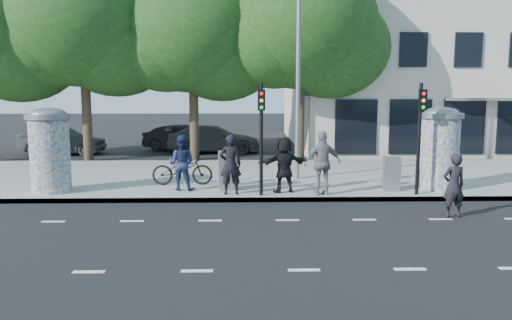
{
  "coord_description": "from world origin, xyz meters",
  "views": [
    {
      "loc": [
        -1.11,
        -11.12,
        3.35
      ],
      "look_at": [
        -0.77,
        3.5,
        1.28
      ],
      "focal_mm": 35.0,
      "sensor_mm": 36.0,
      "label": 1
    }
  ],
  "objects_px": {
    "cabinet_right": "(391,174)",
    "bicycle": "(182,169)",
    "ad_column_left": "(50,148)",
    "ped_f": "(284,165)",
    "cabinet_left": "(228,170)",
    "car_left": "(63,140)",
    "street_lamp": "(299,48)",
    "car_mid": "(182,138)",
    "ped_e": "(323,163)",
    "car_right": "(213,139)",
    "traffic_pole_near": "(261,127)",
    "traffic_pole_far": "(420,127)",
    "ped_b": "(231,164)",
    "ad_column_right": "(440,146)",
    "ped_c": "(182,163)",
    "man_road": "(454,186)"
  },
  "relations": [
    {
      "from": "ad_column_left",
      "to": "cabinet_right",
      "type": "xyz_separation_m",
      "value": [
        10.78,
        -0.03,
        -0.85
      ]
    },
    {
      "from": "ad_column_left",
      "to": "car_right",
      "type": "distance_m",
      "value": 12.04
    },
    {
      "from": "man_road",
      "to": "cabinet_right",
      "type": "xyz_separation_m",
      "value": [
        -0.82,
        2.82,
        -0.16
      ]
    },
    {
      "from": "street_lamp",
      "to": "ped_e",
      "type": "relative_size",
      "value": 4.08
    },
    {
      "from": "ped_b",
      "to": "man_road",
      "type": "relative_size",
      "value": 1.09
    },
    {
      "from": "ped_b",
      "to": "ped_e",
      "type": "xyz_separation_m",
      "value": [
        2.81,
        -0.15,
        0.05
      ]
    },
    {
      "from": "ped_b",
      "to": "ad_column_right",
      "type": "bearing_deg",
      "value": 178.78
    },
    {
      "from": "cabinet_left",
      "to": "car_left",
      "type": "relative_size",
      "value": 0.29
    },
    {
      "from": "ped_e",
      "to": "cabinet_left",
      "type": "relative_size",
      "value": 1.57
    },
    {
      "from": "ad_column_right",
      "to": "ped_b",
      "type": "xyz_separation_m",
      "value": [
        -6.74,
        -0.7,
        -0.46
      ]
    },
    {
      "from": "ped_e",
      "to": "bicycle",
      "type": "distance_m",
      "value": 4.82
    },
    {
      "from": "cabinet_left",
      "to": "car_right",
      "type": "height_order",
      "value": "car_right"
    },
    {
      "from": "ped_e",
      "to": "car_mid",
      "type": "bearing_deg",
      "value": -76.3
    },
    {
      "from": "ad_column_right",
      "to": "car_left",
      "type": "distance_m",
      "value": 18.87
    },
    {
      "from": "ad_column_right",
      "to": "ped_c",
      "type": "bearing_deg",
      "value": -179.92
    },
    {
      "from": "car_left",
      "to": "ped_e",
      "type": "bearing_deg",
      "value": -130.45
    },
    {
      "from": "car_mid",
      "to": "ped_f",
      "type": "bearing_deg",
      "value": -138.08
    },
    {
      "from": "ped_c",
      "to": "car_right",
      "type": "height_order",
      "value": "ped_c"
    },
    {
      "from": "ad_column_left",
      "to": "traffic_pole_far",
      "type": "distance_m",
      "value": 11.44
    },
    {
      "from": "ad_column_left",
      "to": "traffic_pole_far",
      "type": "xyz_separation_m",
      "value": [
        11.4,
        -0.71,
        0.69
      ]
    },
    {
      "from": "ad_column_left",
      "to": "bicycle",
      "type": "height_order",
      "value": "ad_column_left"
    },
    {
      "from": "car_left",
      "to": "car_right",
      "type": "height_order",
      "value": "car_left"
    },
    {
      "from": "car_left",
      "to": "car_right",
      "type": "relative_size",
      "value": 0.88
    },
    {
      "from": "ad_column_right",
      "to": "ped_e",
      "type": "height_order",
      "value": "ad_column_right"
    },
    {
      "from": "street_lamp",
      "to": "car_mid",
      "type": "distance_m",
      "value": 11.71
    },
    {
      "from": "traffic_pole_near",
      "to": "ped_c",
      "type": "height_order",
      "value": "traffic_pole_near"
    },
    {
      "from": "traffic_pole_far",
      "to": "bicycle",
      "type": "height_order",
      "value": "traffic_pole_far"
    },
    {
      "from": "ad_column_left",
      "to": "ped_f",
      "type": "distance_m",
      "value": 7.35
    },
    {
      "from": "ad_column_right",
      "to": "ped_f",
      "type": "xyz_separation_m",
      "value": [
        -5.07,
        -0.44,
        -0.51
      ]
    },
    {
      "from": "traffic_pole_near",
      "to": "ped_b",
      "type": "bearing_deg",
      "value": 167.4
    },
    {
      "from": "ad_column_left",
      "to": "ped_e",
      "type": "relative_size",
      "value": 1.35
    },
    {
      "from": "street_lamp",
      "to": "car_right",
      "type": "xyz_separation_m",
      "value": [
        -3.58,
        9.03,
        -4.07
      ]
    },
    {
      "from": "ad_column_right",
      "to": "car_mid",
      "type": "distance_m",
      "value": 15.1
    },
    {
      "from": "cabinet_left",
      "to": "cabinet_right",
      "type": "distance_m",
      "value": 5.23
    },
    {
      "from": "ad_column_left",
      "to": "street_lamp",
      "type": "relative_size",
      "value": 0.33
    },
    {
      "from": "cabinet_right",
      "to": "bicycle",
      "type": "bearing_deg",
      "value": 176.65
    },
    {
      "from": "ad_column_left",
      "to": "street_lamp",
      "type": "bearing_deg",
      "value": 14.94
    },
    {
      "from": "street_lamp",
      "to": "ped_e",
      "type": "height_order",
      "value": "street_lamp"
    },
    {
      "from": "ped_e",
      "to": "car_mid",
      "type": "distance_m",
      "value": 13.68
    },
    {
      "from": "ped_b",
      "to": "car_right",
      "type": "xyz_separation_m",
      "value": [
        -1.24,
        11.66,
        -0.35
      ]
    },
    {
      "from": "traffic_pole_far",
      "to": "ped_b",
      "type": "distance_m",
      "value": 5.86
    },
    {
      "from": "ped_f",
      "to": "bicycle",
      "type": "bearing_deg",
      "value": -35.64
    },
    {
      "from": "car_left",
      "to": "ad_column_left",
      "type": "bearing_deg",
      "value": -159.33
    },
    {
      "from": "ad_column_left",
      "to": "ped_f",
      "type": "xyz_separation_m",
      "value": [
        7.33,
        -0.24,
        -0.51
      ]
    },
    {
      "from": "car_right",
      "to": "traffic_pole_near",
      "type": "bearing_deg",
      "value": -170.53
    },
    {
      "from": "ped_b",
      "to": "car_left",
      "type": "relative_size",
      "value": 0.42
    },
    {
      "from": "ad_column_left",
      "to": "car_right",
      "type": "bearing_deg",
      "value": 68.38
    },
    {
      "from": "man_road",
      "to": "ped_b",
      "type": "bearing_deg",
      "value": -30.39
    },
    {
      "from": "ad_column_left",
      "to": "street_lamp",
      "type": "xyz_separation_m",
      "value": [
        8.0,
        2.13,
        3.26
      ]
    },
    {
      "from": "traffic_pole_far",
      "to": "ped_f",
      "type": "relative_size",
      "value": 1.94
    }
  ]
}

